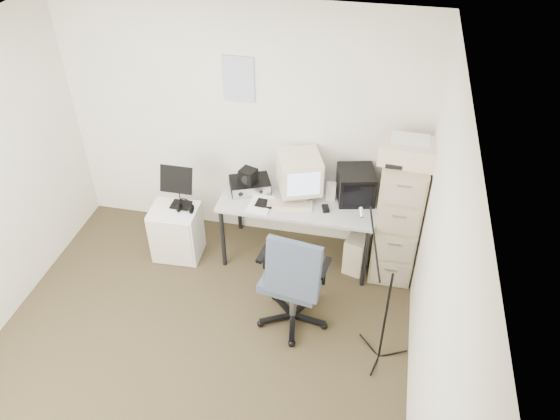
% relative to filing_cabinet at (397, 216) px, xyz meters
% --- Properties ---
extents(floor, '(3.60, 3.60, 0.01)m').
position_rel_filing_cabinet_xyz_m(floor, '(-1.58, -1.48, -0.66)').
color(floor, '#3D3320').
rests_on(floor, ground).
extents(ceiling, '(3.60, 3.60, 0.01)m').
position_rel_filing_cabinet_xyz_m(ceiling, '(-1.58, -1.48, 1.85)').
color(ceiling, white).
rests_on(ceiling, ground).
extents(wall_back, '(3.60, 0.02, 2.50)m').
position_rel_filing_cabinet_xyz_m(wall_back, '(-1.58, 0.32, 0.60)').
color(wall_back, white).
rests_on(wall_back, ground).
extents(wall_right, '(0.02, 3.60, 2.50)m').
position_rel_filing_cabinet_xyz_m(wall_right, '(0.22, -1.48, 0.60)').
color(wall_right, white).
rests_on(wall_right, ground).
extents(wall_calendar, '(0.30, 0.02, 0.44)m').
position_rel_filing_cabinet_xyz_m(wall_calendar, '(-1.60, 0.31, 1.10)').
color(wall_calendar, white).
rests_on(wall_calendar, wall_back).
extents(filing_cabinet, '(0.40, 0.60, 1.30)m').
position_rel_filing_cabinet_xyz_m(filing_cabinet, '(0.00, 0.00, 0.00)').
color(filing_cabinet, tan).
rests_on(filing_cabinet, floor).
extents(printer, '(0.51, 0.37, 0.19)m').
position_rel_filing_cabinet_xyz_m(printer, '(0.00, -0.06, 0.74)').
color(printer, beige).
rests_on(printer, filing_cabinet).
extents(desk, '(1.50, 0.70, 0.73)m').
position_rel_filing_cabinet_xyz_m(desk, '(-0.95, -0.03, -0.29)').
color(desk, silver).
rests_on(desk, floor).
extents(crt_monitor, '(0.51, 0.52, 0.43)m').
position_rel_filing_cabinet_xyz_m(crt_monitor, '(-0.96, 0.04, 0.29)').
color(crt_monitor, beige).
rests_on(crt_monitor, desk).
extents(crt_tv, '(0.41, 0.43, 0.31)m').
position_rel_filing_cabinet_xyz_m(crt_tv, '(-0.43, 0.09, 0.23)').
color(crt_tv, black).
rests_on(crt_tv, desk).
extents(desk_speaker, '(0.09, 0.09, 0.16)m').
position_rel_filing_cabinet_xyz_m(desk_speaker, '(-0.65, 0.04, 0.16)').
color(desk_speaker, beige).
rests_on(desk_speaker, desk).
extents(keyboard, '(0.46, 0.21, 0.02)m').
position_rel_filing_cabinet_xyz_m(keyboard, '(-1.02, -0.18, 0.09)').
color(keyboard, beige).
rests_on(keyboard, desk).
extents(mouse, '(0.09, 0.12, 0.03)m').
position_rel_filing_cabinet_xyz_m(mouse, '(-0.67, -0.16, 0.10)').
color(mouse, black).
rests_on(mouse, desk).
extents(radio_receiver, '(0.46, 0.40, 0.11)m').
position_rel_filing_cabinet_xyz_m(radio_receiver, '(-1.45, 0.02, 0.13)').
color(radio_receiver, black).
rests_on(radio_receiver, desk).
extents(radio_speaker, '(0.18, 0.18, 0.15)m').
position_rel_filing_cabinet_xyz_m(radio_speaker, '(-1.45, -0.02, 0.26)').
color(radio_speaker, black).
rests_on(radio_speaker, radio_receiver).
extents(papers, '(0.23, 0.30, 0.02)m').
position_rel_filing_cabinet_xyz_m(papers, '(-1.29, -0.21, 0.09)').
color(papers, white).
rests_on(papers, desk).
extents(pc_tower, '(0.30, 0.47, 0.41)m').
position_rel_filing_cabinet_xyz_m(pc_tower, '(-0.32, -0.03, -0.45)').
color(pc_tower, beige).
rests_on(pc_tower, floor).
extents(office_chair, '(0.73, 0.73, 1.11)m').
position_rel_filing_cabinet_xyz_m(office_chair, '(-0.83, -0.91, -0.09)').
color(office_chair, '#343C4D').
rests_on(office_chair, floor).
extents(side_cart, '(0.48, 0.39, 0.58)m').
position_rel_filing_cabinet_xyz_m(side_cart, '(-2.16, -0.27, -0.36)').
color(side_cart, white).
rests_on(side_cart, floor).
extents(music_stand, '(0.33, 0.18, 0.47)m').
position_rel_filing_cabinet_xyz_m(music_stand, '(-2.11, -0.19, 0.16)').
color(music_stand, black).
rests_on(music_stand, side_cart).
extents(headphones, '(0.19, 0.19, 0.03)m').
position_rel_filing_cabinet_xyz_m(headphones, '(-2.03, -0.28, -0.02)').
color(headphones, black).
rests_on(headphones, side_cart).
extents(mic_stand, '(0.02, 0.02, 1.28)m').
position_rel_filing_cabinet_xyz_m(mic_stand, '(-0.03, -1.16, -0.01)').
color(mic_stand, black).
rests_on(mic_stand, floor).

